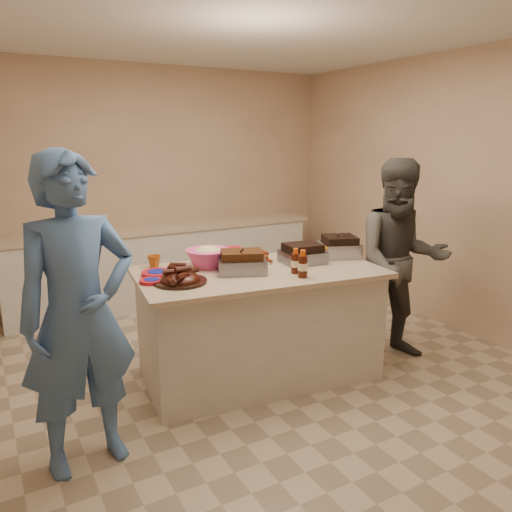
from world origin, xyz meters
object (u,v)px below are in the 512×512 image
island (259,375)px  plastic_cup (155,268)px  roasting_pan (339,256)px  coleslaw_bowl (208,267)px  bbq_bottle_a (302,277)px  mustard_bottle (240,269)px  rib_platter (180,283)px  guest_gray (393,355)px  bbq_bottle_b (295,273)px  guest_blue (92,460)px

island → plastic_cup: plastic_cup is taller
island → roasting_pan: 1.21m
roasting_pan → coleslaw_bowl: 1.16m
bbq_bottle_a → plastic_cup: 1.18m
roasting_pan → mustard_bottle: mustard_bottle is taller
roasting_pan → mustard_bottle: (-0.93, 0.06, 0.00)m
roasting_pan → coleslaw_bowl: (-1.13, 0.23, 0.00)m
rib_platter → coleslaw_bowl: bearing=40.8°
coleslaw_bowl → plastic_cup: 0.42m
island → guest_gray: island is taller
bbq_bottle_a → plastic_cup: bearing=136.6°
roasting_pan → guest_gray: roasting_pan is taller
roasting_pan → bbq_bottle_b: bearing=-135.8°
guest_gray → rib_platter: bearing=-158.3°
bbq_bottle_a → guest_gray: 1.39m
roasting_pan → bbq_bottle_a: bbq_bottle_a is taller
mustard_bottle → coleslaw_bowl: bearing=139.6°
rib_platter → guest_gray: rib_platter is taller
mustard_bottle → guest_blue: 1.69m
roasting_pan → coleslaw_bowl: coleslaw_bowl is taller
island → rib_platter: bearing=-170.1°
roasting_pan → coleslaw_bowl: size_ratio=0.87×
island → roasting_pan: (0.83, 0.05, 0.89)m
guest_blue → guest_gray: guest_gray is taller
roasting_pan → plastic_cup: (-1.51, 0.42, 0.00)m
coleslaw_bowl → guest_blue: bearing=-146.9°
mustard_bottle → rib_platter: bearing=-166.2°
rib_platter → bbq_bottle_b: bearing=-12.7°
rib_platter → bbq_bottle_b: size_ratio=1.97×
island → guest_gray: 1.27m
mustard_bottle → roasting_pan: bearing=-3.5°
coleslaw_bowl → guest_blue: 1.61m
bbq_bottle_a → island: bearing=116.7°
island → coleslaw_bowl: (-0.31, 0.27, 0.89)m
bbq_bottle_a → bbq_bottle_b: size_ratio=1.07×
island → coleslaw_bowl: 0.98m
guest_gray → mustard_bottle: bearing=-166.5°
mustard_bottle → bbq_bottle_b: bearing=-47.8°
plastic_cup → bbq_bottle_b: bearing=-38.4°
coleslaw_bowl → mustard_bottle: bearing=-40.4°
plastic_cup → roasting_pan: bearing=-15.6°
mustard_bottle → guest_blue: mustard_bottle is taller
coleslaw_bowl → guest_gray: (1.55, -0.53, -0.89)m
plastic_cup → guest_gray: size_ratio=0.06×
bbq_bottle_b → mustard_bottle: size_ratio=1.51×
bbq_bottle_a → bbq_bottle_b: bbq_bottle_a is taller
roasting_pan → bbq_bottle_a: (-0.65, -0.39, 0.00)m
rib_platter → bbq_bottle_a: size_ratio=1.84×
bbq_bottle_a → rib_platter: bearing=159.6°
mustard_bottle → guest_blue: size_ratio=0.07×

